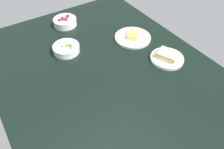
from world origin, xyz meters
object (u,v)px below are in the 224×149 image
Objects in this scene: plate_sandwich at (167,57)px; bowl_berries at (65,22)px; plate_cheese at (133,37)px; bowl_peas at (66,48)px.

bowl_berries is (59.12, 29.91, 0.91)cm from plate_sandwich.
plate_sandwich reaches higher than plate_cheese.
plate_cheese is 1.21× the size of plate_sandwich.
plate_sandwich is (-24.71, -3.55, 0.52)cm from plate_cheese.
bowl_berries reaches higher than plate_sandwich.
bowl_berries is at bearing 26.84° from plate_sandwich.
plate_cheese is 43.37cm from bowl_berries.
plate_cheese is at bearing -104.93° from bowl_peas.
bowl_peas is (-24.56, 10.62, -0.33)cm from bowl_berries.
plate_sandwich is at bearing -171.81° from plate_cheese.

